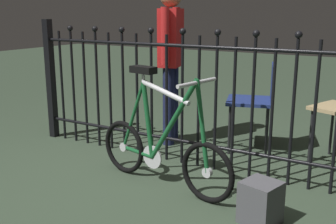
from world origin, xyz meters
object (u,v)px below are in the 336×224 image
chair_navy (259,97)px  person_visitor (171,52)px  display_crate (261,202)px  bicycle (162,146)px

chair_navy → person_visitor: person_visitor is taller
chair_navy → display_crate: (0.47, -1.30, -0.38)m
person_visitor → display_crate: size_ratio=5.66×
person_visitor → display_crate: (1.28, -1.11, -0.75)m
display_crate → person_visitor: bearing=139.2°
chair_navy → display_crate: 1.43m
person_visitor → display_crate: 1.85m
person_visitor → bicycle: bearing=-63.3°
chair_navy → person_visitor: size_ratio=0.54×
bicycle → display_crate: bearing=-11.2°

